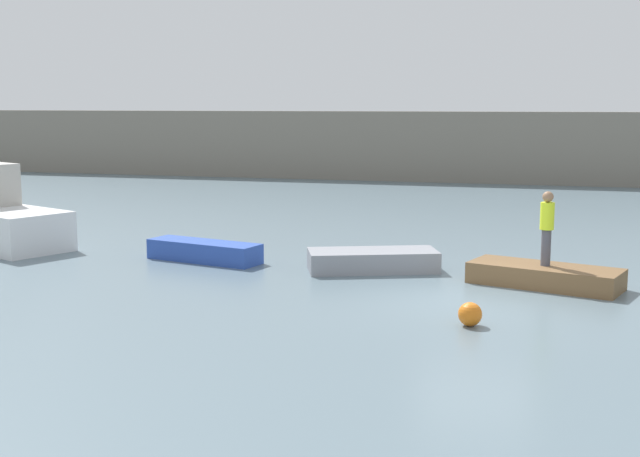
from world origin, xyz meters
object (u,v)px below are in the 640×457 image
(rowboat_grey, at_px, (373,260))
(mooring_buoy, at_px, (470,314))
(rowboat_brown, at_px, (545,276))
(rowboat_blue, at_px, (204,251))
(person_hiviz_shirt, at_px, (547,224))

(rowboat_grey, distance_m, mooring_buoy, 5.52)
(rowboat_brown, bearing_deg, rowboat_grey, -172.39)
(rowboat_brown, height_order, mooring_buoy, rowboat_brown)
(rowboat_blue, relative_size, mooring_buoy, 7.00)
(rowboat_grey, xyz_separation_m, mooring_buoy, (2.92, -4.69, -0.03))
(rowboat_blue, height_order, rowboat_grey, rowboat_blue)
(rowboat_blue, xyz_separation_m, rowboat_brown, (8.87, -0.74, -0.02))
(mooring_buoy, bearing_deg, person_hiviz_shirt, 71.75)
(rowboat_blue, bearing_deg, rowboat_brown, 8.56)
(rowboat_brown, relative_size, person_hiviz_shirt, 1.98)
(rowboat_brown, xyz_separation_m, person_hiviz_shirt, (0.00, 0.00, 1.22))
(rowboat_brown, height_order, person_hiviz_shirt, person_hiviz_shirt)
(rowboat_blue, relative_size, rowboat_grey, 0.99)
(rowboat_blue, xyz_separation_m, mooring_buoy, (7.56, -4.73, -0.04))
(rowboat_grey, bearing_deg, rowboat_blue, 158.27)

